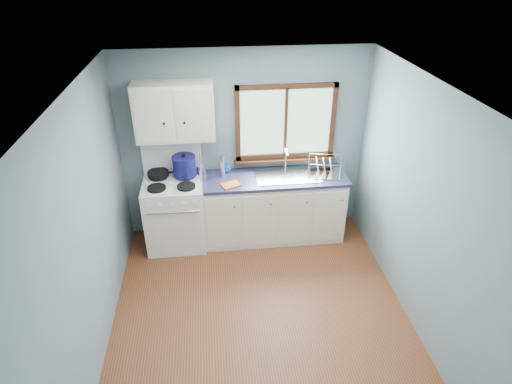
{
  "coord_description": "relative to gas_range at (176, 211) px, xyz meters",
  "views": [
    {
      "loc": [
        -0.44,
        -3.35,
        3.52
      ],
      "look_at": [
        0.05,
        0.9,
        1.05
      ],
      "focal_mm": 30.0,
      "sensor_mm": 36.0,
      "label": 1
    }
  ],
  "objects": [
    {
      "name": "gas_range",
      "position": [
        0.0,
        0.0,
        0.0
      ],
      "size": [
        0.76,
        0.69,
        1.36
      ],
      "color": "white",
      "rests_on": "floor"
    },
    {
      "name": "wall_left",
      "position": [
        -0.66,
        -1.47,
        0.76
      ],
      "size": [
        0.02,
        3.6,
        2.5
      ],
      "primitive_type": "cube",
      "color": "slate",
      "rests_on": "ground"
    },
    {
      "name": "thermos",
      "position": [
        0.64,
        0.12,
        0.57
      ],
      "size": [
        0.08,
        0.08,
        0.29
      ],
      "primitive_type": "cylinder",
      "rotation": [
        0.0,
        0.0,
        0.2
      ],
      "color": "silver",
      "rests_on": "countertop"
    },
    {
      "name": "floor",
      "position": [
        0.95,
        -1.47,
        -0.5
      ],
      "size": [
        3.2,
        3.6,
        0.02
      ],
      "primitive_type": "cube",
      "color": "brown",
      "rests_on": "ground"
    },
    {
      "name": "wall_back",
      "position": [
        0.95,
        0.34,
        0.76
      ],
      "size": [
        3.2,
        0.02,
        2.5
      ],
      "primitive_type": "cube",
      "color": "slate",
      "rests_on": "ground"
    },
    {
      "name": "base_cabinets",
      "position": [
        1.31,
        0.02,
        -0.08
      ],
      "size": [
        1.85,
        0.6,
        0.88
      ],
      "color": "white",
      "rests_on": "floor"
    },
    {
      "name": "countertop",
      "position": [
        1.31,
        0.02,
        0.41
      ],
      "size": [
        1.89,
        0.64,
        0.04
      ],
      "primitive_type": "cube",
      "color": "#212141",
      "rests_on": "base_cabinets"
    },
    {
      "name": "upper_cabinets",
      "position": [
        0.1,
        0.15,
        1.31
      ],
      "size": [
        0.95,
        0.35,
        0.7
      ],
      "color": "white",
      "rests_on": "wall_back"
    },
    {
      "name": "utensil_crock",
      "position": [
        0.37,
        0.16,
        0.5
      ],
      "size": [
        0.14,
        0.14,
        0.36
      ],
      "rotation": [
        0.0,
        0.0,
        -0.28
      ],
      "color": "silver",
      "rests_on": "countertop"
    },
    {
      "name": "ceiling",
      "position": [
        0.95,
        -1.47,
        2.02
      ],
      "size": [
        3.2,
        3.6,
        0.02
      ],
      "primitive_type": "cube",
      "color": "white",
      "rests_on": "wall_back"
    },
    {
      "name": "soap_bottle",
      "position": [
        0.72,
        0.2,
        0.54
      ],
      "size": [
        0.1,
        0.1,
        0.23
      ],
      "primitive_type": "imported",
      "rotation": [
        0.0,
        0.0,
        0.16
      ],
      "color": "blue",
      "rests_on": "countertop"
    },
    {
      "name": "sink",
      "position": [
        1.49,
        0.02,
        0.37
      ],
      "size": [
        0.84,
        0.46,
        0.44
      ],
      "color": "silver",
      "rests_on": "countertop"
    },
    {
      "name": "dish_towel",
      "position": [
        0.73,
        -0.15,
        0.43
      ],
      "size": [
        0.28,
        0.24,
        0.02
      ],
      "primitive_type": "cube",
      "rotation": [
        0.0,
        0.0,
        0.4
      ],
      "color": "orange",
      "rests_on": "countertop"
    },
    {
      "name": "window",
      "position": [
        1.48,
        0.3,
        0.98
      ],
      "size": [
        1.36,
        0.1,
        1.03
      ],
      "color": "#9EC6A8",
      "rests_on": "wall_back"
    },
    {
      "name": "wall_right",
      "position": [
        2.56,
        -1.47,
        0.76
      ],
      "size": [
        0.02,
        3.6,
        2.5
      ],
      "primitive_type": "cube",
      "color": "slate",
      "rests_on": "ground"
    },
    {
      "name": "stockpot",
      "position": [
        0.16,
        0.13,
        0.6
      ],
      "size": [
        0.37,
        0.37,
        0.3
      ],
      "rotation": [
        0.0,
        0.0,
        0.25
      ],
      "color": "#121154",
      "rests_on": "gas_range"
    },
    {
      "name": "dish_rack",
      "position": [
        1.97,
        0.01,
        0.49
      ],
      "size": [
        0.5,
        0.42,
        0.23
      ],
      "rotation": [
        0.0,
        0.0,
        -0.19
      ],
      "color": "silver",
      "rests_on": "countertop"
    },
    {
      "name": "skillet",
      "position": [
        -0.18,
        0.15,
        0.49
      ],
      "size": [
        0.42,
        0.29,
        0.05
      ],
      "rotation": [
        0.0,
        0.0,
        0.1
      ],
      "color": "black",
      "rests_on": "gas_range"
    }
  ]
}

